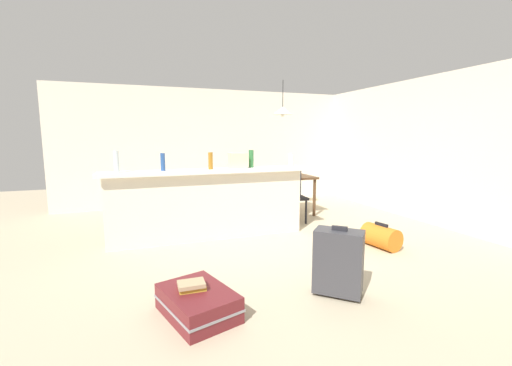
% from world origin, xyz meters
% --- Properties ---
extents(ground_plane, '(13.00, 13.00, 0.05)m').
position_xyz_m(ground_plane, '(0.00, 0.00, -0.03)').
color(ground_plane, '#BCAD8E').
extents(wall_back, '(6.60, 0.10, 2.50)m').
position_xyz_m(wall_back, '(0.00, 3.05, 1.25)').
color(wall_back, silver).
rests_on(wall_back, ground_plane).
extents(wall_right, '(0.10, 6.00, 2.50)m').
position_xyz_m(wall_right, '(3.05, 0.30, 1.25)').
color(wall_right, silver).
rests_on(wall_right, ground_plane).
extents(partition_half_wall, '(2.80, 0.20, 0.98)m').
position_xyz_m(partition_half_wall, '(-0.71, 0.43, 0.49)').
color(partition_half_wall, silver).
rests_on(partition_half_wall, ground_plane).
extents(bar_countertop, '(2.96, 0.40, 0.05)m').
position_xyz_m(bar_countertop, '(-0.71, 0.43, 1.00)').
color(bar_countertop, white).
rests_on(bar_countertop, partition_half_wall).
extents(bottle_clear, '(0.07, 0.07, 0.29)m').
position_xyz_m(bottle_clear, '(-1.92, 0.38, 1.17)').
color(bottle_clear, silver).
rests_on(bottle_clear, bar_countertop).
extents(bottle_blue, '(0.06, 0.06, 0.24)m').
position_xyz_m(bottle_blue, '(-1.34, 0.46, 1.15)').
color(bottle_blue, '#284C89').
rests_on(bottle_blue, bar_countertop).
extents(bottle_amber, '(0.06, 0.06, 0.24)m').
position_xyz_m(bottle_amber, '(-0.69, 0.42, 1.15)').
color(bottle_amber, '#9E661E').
rests_on(bottle_amber, bar_countertop).
extents(bottle_green, '(0.07, 0.07, 0.26)m').
position_xyz_m(bottle_green, '(-0.05, 0.50, 1.16)').
color(bottle_green, '#2D6B38').
rests_on(bottle_green, bar_countertop).
extents(bottle_white, '(0.07, 0.07, 0.21)m').
position_xyz_m(bottle_white, '(0.55, 0.37, 1.13)').
color(bottle_white, silver).
rests_on(bottle_white, bar_countertop).
extents(grocery_bag, '(0.26, 0.18, 0.22)m').
position_xyz_m(grocery_bag, '(-0.27, 0.48, 1.14)').
color(grocery_bag, beige).
rests_on(grocery_bag, bar_countertop).
extents(dining_table, '(1.10, 0.80, 0.74)m').
position_xyz_m(dining_table, '(0.94, 1.50, 0.65)').
color(dining_table, '#4C331E').
rests_on(dining_table, ground_plane).
extents(dining_chair_near_partition, '(0.43, 0.43, 0.93)m').
position_xyz_m(dining_chair_near_partition, '(0.88, 0.97, 0.52)').
color(dining_chair_near_partition, black).
rests_on(dining_chair_near_partition, ground_plane).
extents(pendant_lamp, '(0.34, 0.34, 0.66)m').
position_xyz_m(pendant_lamp, '(0.90, 1.45, 1.96)').
color(pendant_lamp, black).
extents(suitcase_flat_maroon, '(0.67, 0.89, 0.22)m').
position_xyz_m(suitcase_flat_maroon, '(-1.26, -1.57, 0.11)').
color(suitcase_flat_maroon, maroon).
rests_on(suitcase_flat_maroon, ground_plane).
extents(duffel_bag_orange, '(0.37, 0.52, 0.34)m').
position_xyz_m(duffel_bag_orange, '(1.37, -0.73, 0.15)').
color(duffel_bag_orange, orange).
rests_on(duffel_bag_orange, ground_plane).
extents(suitcase_upright_charcoal, '(0.48, 0.48, 0.67)m').
position_xyz_m(suitcase_upright_charcoal, '(0.05, -1.68, 0.33)').
color(suitcase_upright_charcoal, '#38383D').
rests_on(suitcase_upright_charcoal, ground_plane).
extents(book_stack, '(0.23, 0.18, 0.07)m').
position_xyz_m(book_stack, '(-1.30, -1.54, 0.25)').
color(book_stack, gold).
rests_on(book_stack, suitcase_flat_maroon).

